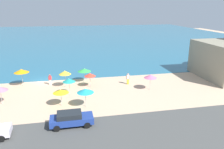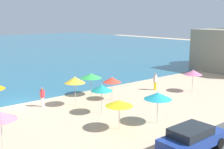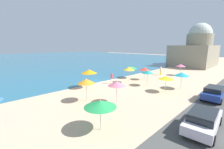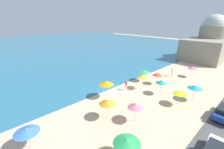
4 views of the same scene
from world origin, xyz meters
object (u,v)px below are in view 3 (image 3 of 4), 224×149
(beach_umbrella_0, at_px, (100,104))
(beach_umbrella_12, at_px, (131,67))
(bather_0, at_px, (161,70))
(harbor_fortress, at_px, (196,50))
(beach_umbrella_10, at_px, (166,78))
(bather_1, at_px, (112,78))
(beach_umbrella_5, at_px, (145,69))
(beach_umbrella_7, at_px, (129,69))
(beach_umbrella_3, at_px, (181,65))
(beach_umbrella_2, at_px, (86,81))
(beach_umbrella_8, at_px, (89,71))
(parked_car_2, at_px, (214,92))
(beach_umbrella_4, at_px, (182,74))
(beach_umbrella_11, at_px, (117,83))
(parked_car_3, at_px, (203,120))
(beach_umbrella_1, at_px, (148,72))

(beach_umbrella_0, distance_m, beach_umbrella_12, 17.95)
(bather_0, height_order, harbor_fortress, harbor_fortress)
(beach_umbrella_10, height_order, bather_1, beach_umbrella_10)
(beach_umbrella_5, height_order, beach_umbrella_7, beach_umbrella_7)
(beach_umbrella_5, bearing_deg, beach_umbrella_3, -19.02)
(beach_umbrella_2, height_order, beach_umbrella_5, beach_umbrella_2)
(beach_umbrella_8, height_order, bather_1, beach_umbrella_8)
(beach_umbrella_2, bearing_deg, beach_umbrella_10, -25.84)
(bather_1, xyz_separation_m, harbor_fortress, (34.00, -1.94, 3.69))
(parked_car_2, bearing_deg, beach_umbrella_2, 136.94)
(beach_umbrella_4, bearing_deg, beach_umbrella_11, 165.17)
(beach_umbrella_10, bearing_deg, beach_umbrella_11, 165.80)
(beach_umbrella_2, relative_size, parked_car_3, 0.55)
(beach_umbrella_3, bearing_deg, beach_umbrella_4, -158.22)
(beach_umbrella_7, bearing_deg, bather_0, -3.76)
(beach_umbrella_11, bearing_deg, beach_umbrella_4, -14.83)
(beach_umbrella_5, relative_size, parked_car_2, 0.51)
(beach_umbrella_5, xyz_separation_m, parked_car_3, (-10.96, -11.99, -1.07))
(beach_umbrella_7, bearing_deg, beach_umbrella_2, -168.07)
(beach_umbrella_12, relative_size, harbor_fortress, 0.16)
(beach_umbrella_8, xyz_separation_m, beach_umbrella_10, (5.95, -8.41, -0.52))
(beach_umbrella_5, bearing_deg, harbor_fortress, 0.39)
(beach_umbrella_1, xyz_separation_m, harbor_fortress, (31.10, 2.74, 2.54))
(beach_umbrella_2, distance_m, beach_umbrella_7, 9.94)
(beach_umbrella_12, xyz_separation_m, parked_car_3, (-10.32, -14.49, -1.14))
(bather_1, bearing_deg, bather_0, -10.34)
(beach_umbrella_0, distance_m, beach_umbrella_4, 14.72)
(beach_umbrella_4, xyz_separation_m, parked_car_3, (-9.71, -5.19, -1.23))
(beach_umbrella_3, height_order, beach_umbrella_11, beach_umbrella_11)
(beach_umbrella_2, distance_m, harbor_fortress, 41.47)
(beach_umbrella_5, bearing_deg, beach_umbrella_0, -156.85)
(beach_umbrella_5, height_order, bather_0, beach_umbrella_5)
(beach_umbrella_8, bearing_deg, beach_umbrella_7, -16.27)
(bather_0, relative_size, parked_car_2, 0.42)
(beach_umbrella_1, height_order, beach_umbrella_10, beach_umbrella_1)
(beach_umbrella_0, xyz_separation_m, beach_umbrella_7, (12.32, 7.41, 0.34))
(beach_umbrella_8, bearing_deg, beach_umbrella_12, 0.19)
(beach_umbrella_8, relative_size, parked_car_2, 0.63)
(beach_umbrella_0, distance_m, beach_umbrella_11, 5.30)
(beach_umbrella_7, distance_m, beach_umbrella_10, 6.55)
(beach_umbrella_1, bearing_deg, beach_umbrella_10, -107.12)
(beach_umbrella_2, relative_size, beach_umbrella_10, 1.19)
(beach_umbrella_7, relative_size, beach_umbrella_8, 0.97)
(harbor_fortress, bearing_deg, parked_car_3, -162.64)
(beach_umbrella_4, distance_m, parked_car_3, 11.08)
(beach_umbrella_3, bearing_deg, parked_car_2, -144.74)
(beach_umbrella_3, xyz_separation_m, bather_0, (-2.56, 2.87, -1.02))
(beach_umbrella_7, relative_size, beach_umbrella_11, 1.10)
(beach_umbrella_5, distance_m, parked_car_2, 11.56)
(beach_umbrella_3, relative_size, harbor_fortress, 0.16)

